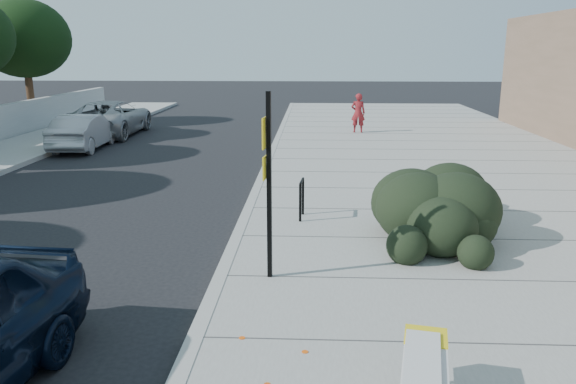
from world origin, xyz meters
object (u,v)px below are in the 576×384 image
wagon_silver (84,132)px  suv_silver (110,118)px  pedestrian (358,113)px  sign_post (268,176)px  bike_rack (302,195)px

wagon_silver → suv_silver: suv_silver is taller
wagon_silver → pedestrian: bearing=-162.2°
sign_post → pedestrian: size_ratio=1.73×
suv_silver → wagon_silver: bearing=94.2°
wagon_silver → suv_silver: 3.67m
sign_post → pedestrian: bearing=89.2°
sign_post → wagon_silver: size_ratio=0.73×
sign_post → wagon_silver: sign_post is taller
suv_silver → bike_rack: bearing=123.9°
bike_rack → sign_post: bearing=-92.7°
sign_post → bike_rack: bearing=90.5°
bike_rack → wagon_silver: bearing=138.0°
pedestrian → wagon_silver: bearing=23.9°
pedestrian → bike_rack: bearing=84.2°
suv_silver → pedestrian: size_ratio=3.25×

